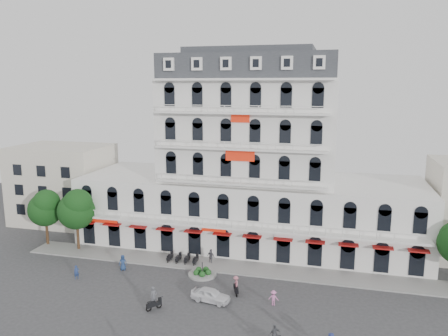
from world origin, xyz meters
TOP-DOWN VIEW (x-y plane):
  - ground at (0.00, 0.00)m, footprint 120.00×120.00m
  - sidewalk at (0.00, 9.00)m, footprint 53.00×4.00m
  - main_building at (0.00, 18.00)m, footprint 45.00×15.00m
  - flank_building_west at (-30.00, 20.00)m, footprint 14.00×10.00m
  - traffic_island at (-3.00, 6.00)m, footprint 3.20×3.20m
  - parked_scooter_row at (-6.35, 8.80)m, footprint 4.40×1.80m
  - tree_west_outer at (-25.95, 9.98)m, footprint 4.50×4.48m
  - tree_west_inner at (-20.95, 9.48)m, footprint 4.76×4.76m
  - parked_car at (-0.44, 0.49)m, footprint 4.21×2.30m
  - rider_west at (-5.25, -2.45)m, footprint 1.24×1.37m
  - rider_northeast at (6.82, -5.75)m, footprint 1.48×1.13m
  - rider_center at (1.68, 2.57)m, footprint 0.89×1.63m
  - pedestrian_left at (-12.41, 5.16)m, footprint 1.04×0.87m
  - pedestrian_mid at (-2.95, 9.38)m, footprint 1.18×0.88m
  - pedestrian_right at (5.75, 1.28)m, footprint 0.99×0.58m
  - pedestrian_far at (-16.28, 1.71)m, footprint 0.66×0.67m

SIDE VIEW (x-z plane):
  - ground at x=0.00m, z-range 0.00..0.00m
  - parked_scooter_row at x=-6.35m, z-range -0.55..0.55m
  - sidewalk at x=0.00m, z-range 0.00..0.16m
  - traffic_island at x=-3.00m, z-range -0.54..1.06m
  - parked_car at x=-0.44m, z-range 0.00..1.36m
  - pedestrian_right at x=5.75m, z-range 0.00..1.52m
  - pedestrian_far at x=-16.28m, z-range 0.00..1.56m
  - pedestrian_left at x=-12.41m, z-range 0.00..1.82m
  - pedestrian_mid at x=-2.95m, z-range 0.00..1.86m
  - rider_northeast at x=6.82m, z-range -0.03..2.06m
  - rider_center at x=1.68m, z-range 0.04..2.04m
  - rider_west at x=-5.25m, z-range -0.08..2.28m
  - tree_west_outer at x=-25.95m, z-range 1.47..9.23m
  - tree_west_inner at x=-20.95m, z-range 1.56..9.81m
  - flank_building_west at x=-30.00m, z-range 0.00..12.00m
  - main_building at x=0.00m, z-range -2.94..22.86m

